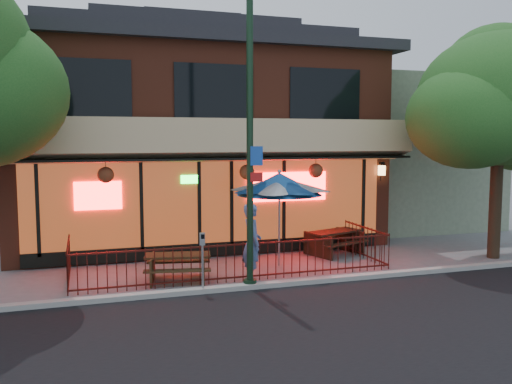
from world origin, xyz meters
The scene contains 12 objects.
ground centered at (0.00, 0.00, 0.00)m, with size 80.00×80.00×0.00m, color gray.
curb centered at (0.00, -0.50, 0.06)m, with size 80.00×0.25×0.12m, color #999993.
restaurant_building centered at (0.00, 7.11, 4.13)m, with size 12.96×9.49×8.05m.
neighbor_building centered at (9.00, 7.70, 3.00)m, with size 6.00×7.00×6.00m, color gray.
patio_fence centered at (0.00, 0.50, 0.63)m, with size 8.44×2.62×1.00m.
street_light centered at (0.00, -0.40, 3.15)m, with size 0.43×0.32×7.00m.
street_tree_right centered at (8.04, 0.59, 4.96)m, with size 4.80×4.80×7.02m.
picnic_table_left centered at (-1.57, 0.70, 0.46)m, with size 1.84×1.55×0.70m.
picnic_table_right centered at (3.60, 2.40, 0.49)m, with size 2.07×1.81×0.74m.
patio_umbrella centered at (1.45, 1.52, 2.34)m, with size 2.40×2.40×2.74m.
pedestrian centered at (0.21, 0.10, 1.00)m, with size 0.73×0.48×1.99m, color #4D679A.
parking_meter_near centered at (-1.18, -0.48, 0.97)m, with size 0.15×0.13×1.43m.
Camera 1 is at (-3.77, -12.68, 3.63)m, focal length 38.00 mm.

